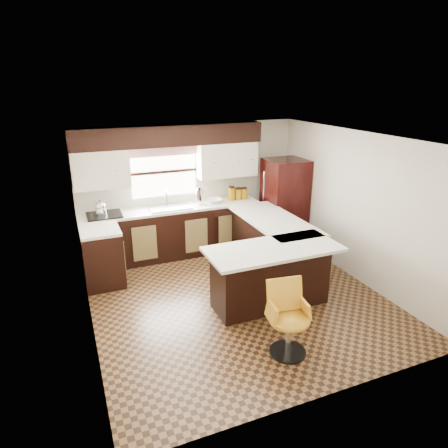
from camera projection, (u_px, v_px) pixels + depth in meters
name	position (u px, v px, depth m)	size (l,w,h in m)	color
floor	(237.00, 297.00, 6.10)	(4.40, 4.40, 0.00)	#49301A
ceiling	(238.00, 139.00, 5.28)	(4.40, 4.40, 0.00)	silver
wall_back	(190.00, 188.00, 7.60)	(4.40, 4.40, 0.00)	beige
wall_front	(332.00, 297.00, 3.78)	(4.40, 4.40, 0.00)	beige
wall_left	(83.00, 245.00, 4.94)	(4.40, 4.40, 0.00)	beige
wall_right	(356.00, 207.00, 6.44)	(4.40, 4.40, 0.00)	beige
base_cab_back	(173.00, 233.00, 7.44)	(3.30, 0.60, 0.90)	black
base_cab_left	(103.00, 258.00, 6.39)	(0.60, 0.70, 0.90)	black
counter_back	(172.00, 209.00, 7.28)	(3.30, 0.60, 0.04)	silver
counter_left	(99.00, 230.00, 6.23)	(0.60, 0.70, 0.04)	silver
soffit	(170.00, 135.00, 6.96)	(3.40, 0.35, 0.36)	black
upper_cab_left	(101.00, 169.00, 6.70)	(0.94, 0.35, 0.64)	beige
upper_cab_right	(227.00, 159.00, 7.52)	(1.14, 0.35, 0.64)	beige
window_pane	(164.00, 172.00, 7.29)	(1.20, 0.02, 0.90)	white
valance	(163.00, 151.00, 7.12)	(1.30, 0.06, 0.18)	#D19B93
sink	(170.00, 207.00, 7.23)	(0.75, 0.45, 0.03)	#B2B2B7
dishwasher	(229.00, 231.00, 7.55)	(0.58, 0.03, 0.78)	black
cooktop	(104.00, 215.00, 6.82)	(0.58, 0.50, 0.03)	black
peninsula_long	(270.00, 247.00, 6.81)	(0.60, 1.95, 0.90)	black
peninsula_return	(270.00, 277.00, 5.77)	(1.65, 0.60, 0.90)	black
counter_pen_long	(274.00, 220.00, 6.67)	(0.84, 1.95, 0.04)	silver
counter_pen_return	(273.00, 249.00, 5.53)	(1.89, 0.84, 0.04)	silver
refrigerator	(284.00, 203.00, 7.79)	(0.74, 0.71, 1.72)	black
bar_chair	(290.00, 321.00, 4.71)	(0.49, 0.49, 0.91)	orange
kettle	(101.00, 207.00, 6.75)	(0.19, 0.19, 0.26)	silver
percolator	(199.00, 197.00, 7.41)	(0.14, 0.14, 0.29)	silver
mixing_bowl	(215.00, 201.00, 7.55)	(0.28, 0.28, 0.07)	white
canister_large	(231.00, 194.00, 7.67)	(0.14, 0.14, 0.24)	#8B6109
canister_med	(238.00, 194.00, 7.73)	(0.14, 0.14, 0.20)	#8B6109
canister_small	(244.00, 194.00, 7.77)	(0.13, 0.13, 0.19)	#8B6109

